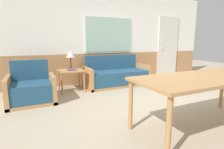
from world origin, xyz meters
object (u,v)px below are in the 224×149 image
couch (117,76)px  table_lamp (70,55)px  armchair (31,90)px  side_table (71,73)px  dining_table (205,81)px

couch → table_lamp: (-1.26, 0.06, 0.63)m
couch → armchair: 2.28m
side_table → armchair: bearing=-150.0°
couch → armchair: (-2.20, -0.57, 0.00)m
side_table → dining_table: dining_table is taller
couch → side_table: (-1.29, -0.04, 0.20)m
armchair → dining_table: armchair is taller
armchair → side_table: (0.91, 0.53, 0.20)m
table_lamp → dining_table: table_lamp is taller
side_table → dining_table: 3.01m
armchair → dining_table: size_ratio=0.43×
armchair → side_table: size_ratio=1.51×
couch → dining_table: (0.02, -2.74, 0.42)m
couch → dining_table: couch is taller
armchair → dining_table: bearing=-45.0°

